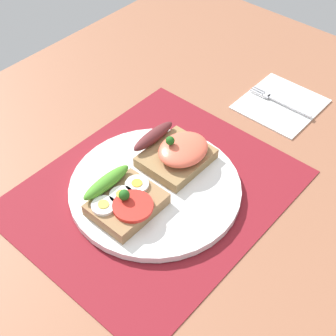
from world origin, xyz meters
TOP-DOWN VIEW (x-y plane):
  - ground_plane at (0.00, 0.00)cm, footprint 120.00×90.00cm
  - placemat at (0.00, 0.00)cm, footprint 40.96×34.05cm
  - plate at (0.00, 0.00)cm, footprint 26.26×26.26cm
  - sandwich_egg_tomato at (-6.05, 0.23)cm, footprint 10.00×9.64cm
  - sandwich_salmon at (6.25, 1.22)cm, footprint 10.40×10.37cm
  - napkin at (31.17, -3.04)cm, footprint 14.25×13.25cm
  - fork at (31.05, -2.60)cm, footprint 1.62×12.72cm

SIDE VIEW (x-z plane):
  - ground_plane at x=0.00cm, z-range -3.20..0.00cm
  - placemat at x=0.00cm, z-range 0.00..0.30cm
  - napkin at x=31.17cm, z-range 0.00..0.60cm
  - fork at x=31.05cm, z-range 0.60..0.92cm
  - plate at x=0.00cm, z-range 0.30..1.49cm
  - sandwich_egg_tomato at x=-6.05cm, z-range 0.92..5.06cm
  - sandwich_salmon at x=6.25cm, z-range 0.68..6.13cm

